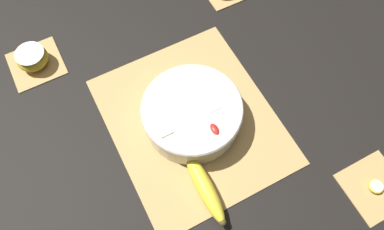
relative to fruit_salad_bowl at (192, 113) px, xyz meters
name	(u,v)px	position (x,y,z in m)	size (l,w,h in m)	color
ground_plane	(192,121)	(0.00, 0.00, -0.05)	(6.00, 6.00, 0.00)	black
bamboo_mat_center	(192,121)	(0.00, 0.00, -0.04)	(0.46, 0.39, 0.01)	tan
coaster_mat_near_left	(36,64)	(-0.34, -0.29, -0.04)	(0.13, 0.13, 0.01)	tan
coaster_mat_far_right	(375,187)	(0.34, 0.29, -0.04)	(0.13, 0.13, 0.01)	tan
fruit_salad_bowl	(192,113)	(0.00, 0.00, 0.00)	(0.24, 0.24, 0.08)	silver
whole_banana	(205,188)	(0.17, -0.06, -0.02)	(0.18, 0.04, 0.04)	yellow
apple_half	(32,58)	(-0.34, -0.29, -0.02)	(0.08, 0.08, 0.05)	gold
banana_coin_single	(376,186)	(0.34, 0.29, -0.04)	(0.03, 0.03, 0.01)	beige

